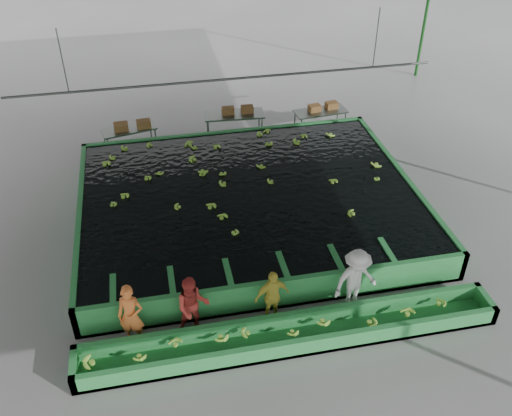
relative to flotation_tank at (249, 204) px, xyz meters
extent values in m
plane|color=gray|center=(0.00, -1.50, -0.45)|extent=(80.00, 80.00, 0.00)
cube|color=gray|center=(0.00, -1.50, 4.55)|extent=(20.00, 22.00, 0.04)
cube|color=black|center=(0.00, 0.00, 0.40)|extent=(9.70, 7.70, 0.00)
cylinder|color=#59605B|center=(0.00, 3.50, 2.55)|extent=(0.08, 0.08, 14.00)
cylinder|color=#59605B|center=(-5.00, 3.50, 3.55)|extent=(0.04, 0.04, 2.00)
cylinder|color=#59605B|center=(5.00, 3.50, 3.55)|extent=(0.04, 0.04, 2.00)
imported|color=orange|center=(-3.61, -4.30, 0.38)|extent=(0.70, 0.57, 1.67)
imported|color=#B2322C|center=(-2.19, -4.30, 0.38)|extent=(0.81, 0.64, 1.65)
imported|color=gold|center=(-0.30, -4.30, 0.31)|extent=(0.95, 0.54, 1.52)
imported|color=silver|center=(1.79, -4.30, 0.44)|extent=(1.26, 0.87, 1.78)
camera|label=1|loc=(-2.68, -13.81, 9.95)|focal=40.00mm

